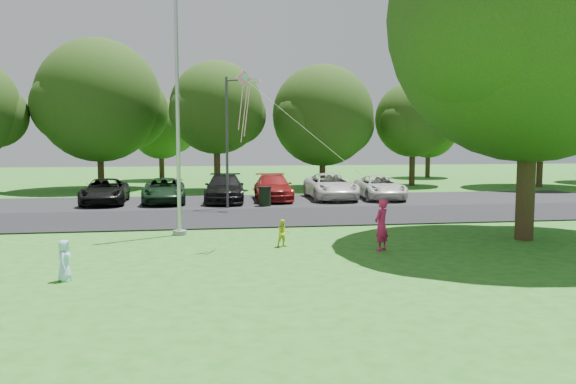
{
  "coord_description": "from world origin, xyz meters",
  "views": [
    {
      "loc": [
        -2.74,
        -15.51,
        3.42
      ],
      "look_at": [
        0.33,
        4.0,
        1.6
      ],
      "focal_mm": 35.0,
      "sensor_mm": 36.0,
      "label": 1
    }
  ],
  "objects": [
    {
      "name": "woman",
      "position": [
        2.79,
        1.02,
        0.81
      ],
      "size": [
        0.7,
        0.69,
        1.63
      ],
      "primitive_type": "imported",
      "rotation": [
        0.0,
        0.0,
        3.9
      ],
      "color": "#C91A57",
      "rests_on": "ground"
    },
    {
      "name": "trash_can",
      "position": [
        0.54,
        13.0,
        0.53
      ],
      "size": [
        0.66,
        0.66,
        1.05
      ],
      "rotation": [
        0.0,
        0.0,
        -0.02
      ],
      "color": "black",
      "rests_on": "ground"
    },
    {
      "name": "kite",
      "position": [
        -1.23,
        2.23,
        4.81
      ],
      "size": [
        4.38,
        1.49,
        3.77
      ],
      "rotation": [
        0.0,
        0.0,
        0.33
      ],
      "color": "pink",
      "rests_on": "ground"
    },
    {
      "name": "tree_row",
      "position": [
        1.59,
        24.23,
        5.71
      ],
      "size": [
        64.35,
        11.94,
        10.88
      ],
      "color": "#332316",
      "rests_on": "ground"
    },
    {
      "name": "flagpole",
      "position": [
        -3.5,
        5.0,
        4.17
      ],
      "size": [
        0.5,
        0.5,
        10.0
      ],
      "color": "#B7BABF",
      "rests_on": "ground"
    },
    {
      "name": "big_tree",
      "position": [
        8.21,
        2.06,
        7.23
      ],
      "size": [
        10.12,
        9.64,
        12.31
      ],
      "rotation": [
        0.0,
        0.0,
        0.18
      ],
      "color": "#332316",
      "rests_on": "ground"
    },
    {
      "name": "child_blue",
      "position": [
        -6.04,
        -1.39,
        0.51
      ],
      "size": [
        0.34,
        0.5,
        1.02
      ],
      "primitive_type": "imported",
      "rotation": [
        0.0,
        0.0,
        1.54
      ],
      "color": "#A6DCFF",
      "rests_on": "ground"
    },
    {
      "name": "ground",
      "position": [
        0.0,
        0.0,
        0.0
      ],
      "size": [
        120.0,
        120.0,
        0.0
      ],
      "primitive_type": "plane",
      "color": "#256C1C",
      "rests_on": "ground"
    },
    {
      "name": "park_road",
      "position": [
        0.0,
        9.0,
        0.03
      ],
      "size": [
        60.0,
        6.0,
        0.06
      ],
      "primitive_type": "cube",
      "color": "black",
      "rests_on": "ground"
    },
    {
      "name": "parked_cars",
      "position": [
        0.21,
        15.45,
        0.76
      ],
      "size": [
        17.67,
        5.86,
        1.49
      ],
      "color": "black",
      "rests_on": "ground"
    },
    {
      "name": "horizon_trees",
      "position": [
        4.06,
        33.88,
        4.3
      ],
      "size": [
        77.46,
        7.2,
        7.02
      ],
      "color": "#332316",
      "rests_on": "ground"
    },
    {
      "name": "parking_strip",
      "position": [
        0.0,
        15.5,
        0.03
      ],
      "size": [
        42.0,
        7.0,
        0.06
      ],
      "primitive_type": "cube",
      "color": "black",
      "rests_on": "ground"
    },
    {
      "name": "child_yellow",
      "position": [
        -0.11,
        2.15,
        0.44
      ],
      "size": [
        0.5,
        0.42,
        0.89
      ],
      "primitive_type": "imported",
      "rotation": [
        0.0,
        0.0,
        0.22
      ],
      "color": "yellow",
      "rests_on": "ground"
    },
    {
      "name": "street_lamp",
      "position": [
        -1.17,
        12.35,
        3.91
      ],
      "size": [
        1.72,
        0.92,
        6.51
      ],
      "rotation": [
        0.0,
        0.0,
        -0.44
      ],
      "color": "#3F3F44",
      "rests_on": "ground"
    }
  ]
}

